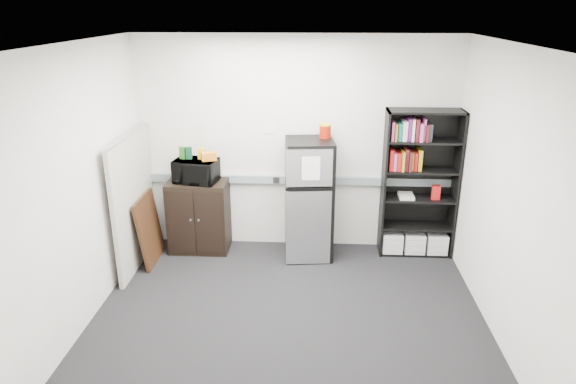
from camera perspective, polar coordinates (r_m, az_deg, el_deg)
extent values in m
plane|color=black|center=(5.41, 0.04, -13.71)|extent=(4.00, 4.00, 0.00)
cube|color=silver|center=(6.46, 0.91, 5.22)|extent=(4.00, 0.02, 2.70)
cube|color=silver|center=(5.09, 23.12, -0.60)|extent=(0.02, 3.50, 2.70)
cube|color=silver|center=(5.29, -22.15, 0.26)|extent=(0.02, 3.50, 2.70)
cube|color=white|center=(4.50, 0.05, 16.15)|extent=(4.00, 3.50, 0.02)
cube|color=gray|center=(6.56, 0.88, 1.35)|extent=(3.92, 0.05, 0.10)
cube|color=white|center=(6.43, -2.22, 6.97)|extent=(0.14, 0.00, 0.10)
cube|color=black|center=(6.45, 10.56, 0.90)|extent=(0.02, 0.34, 1.85)
cube|color=black|center=(6.62, 18.09, 0.73)|extent=(0.02, 0.34, 1.85)
cube|color=black|center=(6.67, 14.13, 1.28)|extent=(0.90, 0.02, 1.85)
cube|color=black|center=(6.29, 15.09, 8.68)|extent=(0.90, 0.34, 0.02)
cube|color=black|center=(6.87, 13.72, -6.32)|extent=(0.85, 0.32, 0.03)
cube|color=black|center=(6.72, 13.97, -3.65)|extent=(0.85, 0.32, 0.03)
cube|color=black|center=(6.59, 14.24, -0.70)|extent=(0.85, 0.32, 0.02)
cube|color=black|center=(6.47, 14.51, 2.37)|extent=(0.85, 0.32, 0.02)
cube|color=black|center=(6.37, 14.80, 5.54)|extent=(0.85, 0.32, 0.02)
cube|color=silver|center=(6.75, 11.45, -5.31)|extent=(0.25, 0.30, 0.25)
cube|color=silver|center=(6.80, 13.79, -5.32)|extent=(0.25, 0.30, 0.25)
cube|color=silver|center=(6.86, 16.10, -5.32)|extent=(0.25, 0.30, 0.25)
cube|color=#A09B8E|center=(6.36, -16.73, -1.10)|extent=(0.05, 1.30, 1.60)
cube|color=#B2B2B7|center=(6.13, -17.49, 5.97)|extent=(0.06, 1.30, 0.02)
cube|color=black|center=(6.68, -9.83, -2.60)|extent=(0.75, 0.47, 0.93)
cube|color=black|center=(6.51, -11.83, -3.36)|extent=(0.34, 0.01, 0.82)
cube|color=black|center=(6.43, -8.73, -3.46)|extent=(0.34, 0.01, 0.82)
cylinder|color=#B2B2B7|center=(6.44, -10.78, -3.07)|extent=(0.02, 0.02, 0.02)
cylinder|color=#B2B2B7|center=(6.42, -9.91, -3.10)|extent=(0.02, 0.02, 0.02)
imported|color=black|center=(6.45, -10.19, 2.33)|extent=(0.57, 0.43, 0.29)
cube|color=#215819|center=(6.46, -11.63, 4.28)|extent=(0.08, 0.07, 0.15)
cube|color=#0B3420|center=(6.44, -10.95, 4.28)|extent=(0.07, 0.06, 0.15)
cube|color=yellow|center=(6.41, -9.64, 4.23)|extent=(0.08, 0.07, 0.14)
cube|color=orange|center=(6.34, -8.78, 3.93)|extent=(0.20, 0.16, 0.10)
cube|color=black|center=(6.34, 2.36, -0.89)|extent=(0.62, 0.62, 1.48)
cube|color=silver|center=(5.90, 2.38, 2.66)|extent=(0.54, 0.08, 0.44)
cube|color=silver|center=(6.16, 2.28, -4.05)|extent=(0.54, 0.08, 0.95)
cube|color=black|center=(5.96, 2.34, 0.32)|extent=(0.54, 0.06, 0.03)
cube|color=white|center=(5.88, 2.57, 2.61)|extent=(0.21, 0.03, 0.28)
cube|color=black|center=(6.11, 2.46, 5.69)|extent=(0.62, 0.62, 0.02)
cylinder|color=#991607|center=(6.20, 4.14, 6.79)|extent=(0.14, 0.14, 0.17)
cylinder|color=gold|center=(6.18, 4.17, 7.65)|extent=(0.14, 0.14, 0.02)
cube|color=black|center=(6.52, -15.16, -4.01)|extent=(0.15, 0.66, 0.85)
cube|color=beige|center=(6.51, -14.98, -4.02)|extent=(0.10, 0.56, 0.72)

